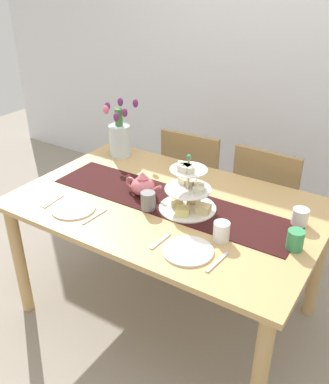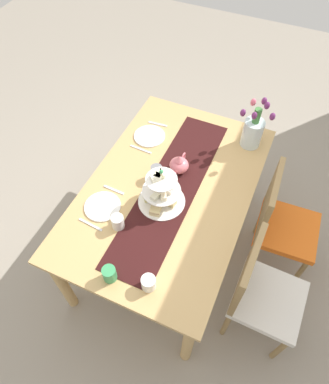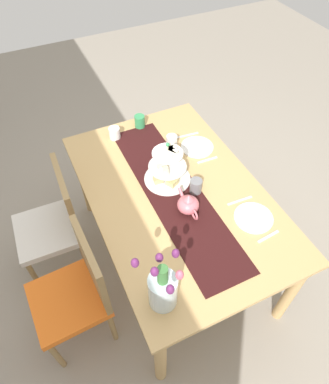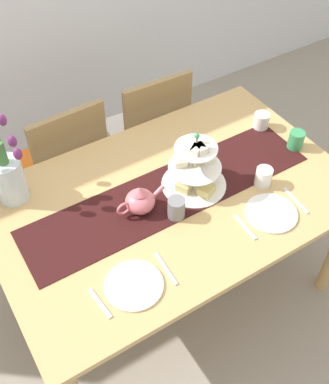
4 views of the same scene
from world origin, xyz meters
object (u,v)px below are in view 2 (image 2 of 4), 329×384
object	(u,v)px
dining_table	(169,197)
mug_orange	(109,274)
dinner_plate_left	(150,136)
knife_right	(91,225)
chair_right	(260,290)
tulip_vase	(253,130)
mug_white_text	(118,222)
teapot	(179,165)
chair_left	(280,221)
tiered_cake_stand	(161,193)
knife_left	(141,149)
fork_left	(158,124)
mug_grey	(156,172)
fork_right	(114,190)
cream_jug	(149,283)
dinner_plate_right	(103,206)

from	to	relation	value
dining_table	mug_orange	size ratio (longest dim) A/B	17.05
dinner_plate_left	knife_right	bearing A→B (deg)	0.00
chair_right	mug_orange	world-z (taller)	chair_right
tulip_vase	mug_white_text	bearing A→B (deg)	-28.16
dining_table	teapot	bearing A→B (deg)	180.00
tulip_vase	dinner_plate_left	distance (m)	0.74
chair_left	tiered_cake_stand	distance (m)	0.91
dining_table	chair_right	size ratio (longest dim) A/B	1.78
teapot	knife_left	xyz separation A→B (m)	(-0.07, -0.32, -0.06)
tiered_cake_stand	mug_white_text	xyz separation A→B (m)	(0.27, -0.16, -0.05)
fork_left	mug_orange	xyz separation A→B (m)	(1.22, 0.28, 0.04)
dinner_plate_left	mug_grey	distance (m)	0.39
tiered_cake_stand	fork_right	bearing A→B (deg)	-83.33
teapot	fork_right	bearing A→B (deg)	-44.63
teapot	mug_white_text	xyz separation A→B (m)	(0.56, -0.16, -0.01)
chair_left	knife_right	xyz separation A→B (m)	(0.69, -1.07, 0.27)
chair_left	teapot	xyz separation A→B (m)	(0.07, -0.75, 0.33)
cream_jug	mug_white_text	bearing A→B (deg)	-128.80
knife_right	teapot	bearing A→B (deg)	152.36
dinner_plate_left	mug_white_text	world-z (taller)	mug_white_text
knife_right	mug_white_text	size ratio (longest dim) A/B	1.79
dinner_plate_right	tiered_cake_stand	bearing A→B (deg)	119.62
cream_jug	knife_left	world-z (taller)	cream_jug
mug_white_text	cream_jug	bearing A→B (deg)	51.20
chair_left	tulip_vase	xyz separation A→B (m)	(-0.37, -0.38, 0.40)
cream_jug	dinner_plate_left	distance (m)	1.15
chair_right	mug_white_text	world-z (taller)	chair_right
knife_left	mug_white_text	bearing A→B (deg)	14.33
cream_jug	mug_grey	size ratio (longest dim) A/B	0.89
chair_right	cream_jug	xyz separation A→B (m)	(0.34, -0.58, 0.31)
tulip_vase	fork_right	world-z (taller)	tulip_vase
chair_left	chair_right	xyz separation A→B (m)	(0.55, -0.00, 0.00)
tiered_cake_stand	tulip_vase	size ratio (longest dim) A/B	0.80
cream_jug	fork_right	size ratio (longest dim) A/B	0.57
teapot	mug_orange	distance (m)	0.86
chair_left	knife_left	xyz separation A→B (m)	(-0.00, -1.07, 0.27)
dinner_plate_left	knife_left	size ratio (longest dim) A/B	1.35
cream_jug	dinner_plate_left	size ratio (longest dim) A/B	0.37
fork_right	mug_orange	xyz separation A→B (m)	(0.53, 0.28, 0.04)
chair_left	mug_grey	size ratio (longest dim) A/B	9.58
mug_grey	dinner_plate_right	bearing A→B (deg)	-30.33
teapot	fork_left	size ratio (longest dim) A/B	1.59
chair_right	fork_right	bearing A→B (deg)	-98.10
dinner_plate_left	mug_grey	world-z (taller)	mug_grey
mug_grey	mug_white_text	bearing A→B (deg)	-6.41
mug_orange	mug_grey	bearing A→B (deg)	-174.96
teapot	fork_right	xyz separation A→B (m)	(0.33, -0.32, -0.06)
chair_left	mug_grey	distance (m)	0.94
chair_right	tulip_vase	xyz separation A→B (m)	(-0.92, -0.38, 0.40)
dinner_plate_left	fork_right	world-z (taller)	dinner_plate_left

